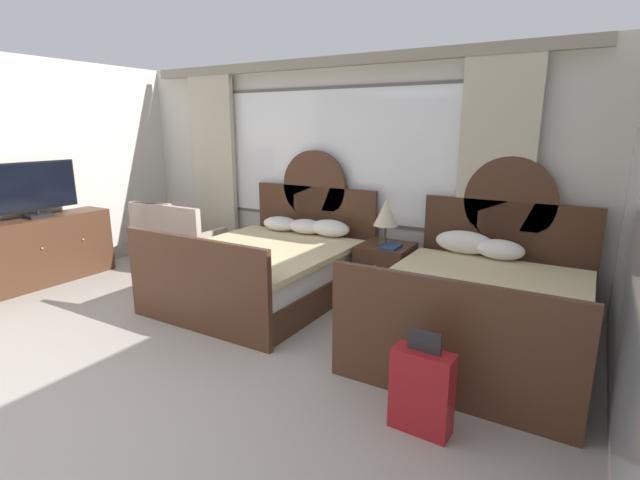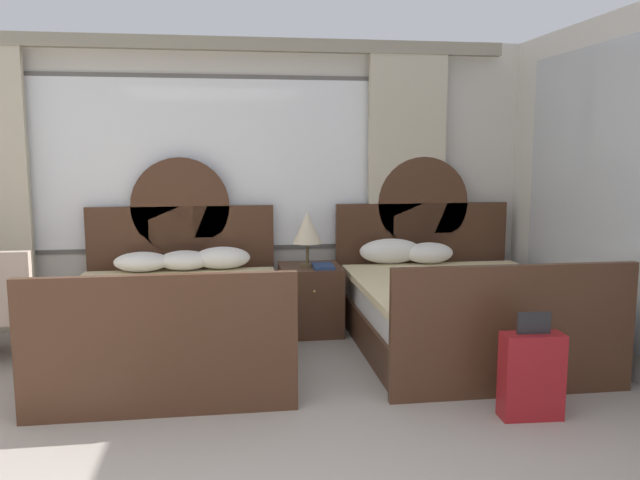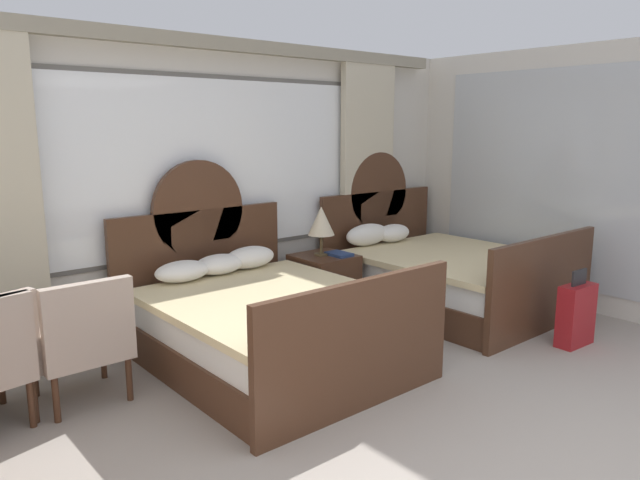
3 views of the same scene
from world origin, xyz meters
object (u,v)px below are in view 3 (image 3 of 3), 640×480
at_px(bed_near_window, 264,321).
at_px(book_on_nightstand, 339,254).
at_px(nightstand_between_beds, 324,285).
at_px(armchair_by_window_left, 82,337).
at_px(bed_near_mirror, 445,275).
at_px(suitcase_on_floor, 576,315).
at_px(table_lamp_on_nightstand, 321,222).

bearing_deg(bed_near_window, book_on_nightstand, 21.33).
relative_size(nightstand_between_beds, armchair_by_window_left, 0.69).
bearing_deg(bed_near_window, bed_near_mirror, -0.15).
bearing_deg(suitcase_on_floor, table_lamp_on_nightstand, 118.80).
bearing_deg(book_on_nightstand, armchair_by_window_left, -173.58).
relative_size(nightstand_between_beds, suitcase_on_floor, 0.91).
bearing_deg(nightstand_between_beds, bed_near_window, -152.59).
height_order(nightstand_between_beds, book_on_nightstand, book_on_nightstand).
xyz_separation_m(table_lamp_on_nightstand, suitcase_on_floor, (1.15, -2.09, -0.68)).
height_order(bed_near_mirror, suitcase_on_floor, bed_near_mirror).
bearing_deg(table_lamp_on_nightstand, book_on_nightstand, -45.85).
relative_size(table_lamp_on_nightstand, suitcase_on_floor, 0.72).
height_order(bed_near_window, bed_near_mirror, same).
relative_size(book_on_nightstand, armchair_by_window_left, 0.29).
distance_m(bed_near_window, bed_near_mirror, 2.33).
relative_size(armchair_by_window_left, suitcase_on_floor, 1.32).
bearing_deg(armchair_by_window_left, table_lamp_on_nightstand, 9.58).
xyz_separation_m(bed_near_mirror, table_lamp_on_nightstand, (-1.18, 0.63, 0.62)).
bearing_deg(table_lamp_on_nightstand, armchair_by_window_left, -170.42).
bearing_deg(nightstand_between_beds, table_lamp_on_nightstand, 141.64).
height_order(armchair_by_window_left, suitcase_on_floor, armchair_by_window_left).
height_order(bed_near_mirror, table_lamp_on_nightstand, bed_near_mirror).
relative_size(book_on_nightstand, suitcase_on_floor, 0.38).
xyz_separation_m(table_lamp_on_nightstand, book_on_nightstand, (0.12, -0.13, -0.33)).
height_order(table_lamp_on_nightstand, armchair_by_window_left, table_lamp_on_nightstand).
xyz_separation_m(nightstand_between_beds, armchair_by_window_left, (-2.53, -0.41, 0.17)).
height_order(book_on_nightstand, suitcase_on_floor, suitcase_on_floor).
bearing_deg(nightstand_between_beds, book_on_nightstand, -47.28).
bearing_deg(bed_near_mirror, nightstand_between_beds, 152.26).
distance_m(bed_near_mirror, armchair_by_window_left, 3.70).
bearing_deg(bed_near_mirror, bed_near_window, 179.85).
height_order(bed_near_mirror, book_on_nightstand, bed_near_mirror).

